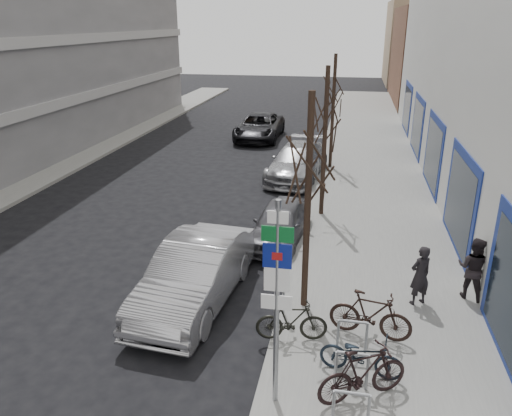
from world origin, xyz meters
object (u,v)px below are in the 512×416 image
at_px(parked_car_front, 195,274).
at_px(lane_car, 259,127).
at_px(bike_rack, 352,366).
at_px(meter_front, 284,286).
at_px(parked_car_mid, 280,223).
at_px(bike_mid_inner, 292,321).
at_px(parked_car_back, 297,162).
at_px(bike_near_right, 363,373).
at_px(meter_mid, 306,207).
at_px(bike_mid_curb, 362,352).
at_px(tree_near, 310,153).
at_px(pedestrian_far, 473,268).
at_px(highway_sign_pole, 277,294).
at_px(bike_far_inner, 370,314).
at_px(pedestrian_near, 420,275).
at_px(tree_mid, 326,107).
at_px(tree_far, 334,85).
at_px(meter_back, 318,164).

xyz_separation_m(parked_car_front, lane_car, (-1.86, 19.21, -0.07)).
xyz_separation_m(bike_rack, meter_front, (-1.65, 2.40, 0.26)).
bearing_deg(parked_car_mid, bike_rack, -64.96).
distance_m(bike_mid_inner, parked_car_back, 12.90).
distance_m(meter_front, bike_near_right, 3.24).
distance_m(meter_mid, bike_mid_curb, 7.66).
relative_size(tree_near, pedestrian_far, 3.26).
xyz_separation_m(highway_sign_pole, bike_near_right, (1.61, 0.36, -1.73)).
distance_m(meter_mid, parked_car_mid, 1.25).
distance_m(bike_far_inner, pedestrian_near, 2.10).
bearing_deg(bike_near_right, pedestrian_far, -62.82).
xyz_separation_m(highway_sign_pole, pedestrian_near, (3.03, 4.11, -1.51)).
relative_size(tree_mid, bike_mid_inner, 3.38).
relative_size(tree_near, bike_mid_curb, 3.25).
bearing_deg(parked_car_mid, tree_mid, 69.98).
relative_size(meter_front, parked_car_front, 0.25).
distance_m(highway_sign_pole, bike_mid_inner, 2.68).
relative_size(bike_rack, bike_far_inner, 1.20).
xyz_separation_m(tree_mid, meter_mid, (-0.45, -1.50, -3.19)).
height_order(tree_far, bike_mid_inner, tree_far).
relative_size(highway_sign_pole, bike_mid_curb, 2.48).
height_order(highway_sign_pole, bike_mid_curb, highway_sign_pole).
height_order(meter_back, bike_near_right, meter_back).
relative_size(bike_mid_curb, pedestrian_far, 1.00).
distance_m(meter_front, meter_back, 11.00).
bearing_deg(pedestrian_near, tree_near, -19.19).
relative_size(meter_back, bike_mid_curb, 0.75).
xyz_separation_m(lane_car, pedestrian_near, (7.49, -18.42, 0.18)).
xyz_separation_m(bike_rack, pedestrian_near, (1.63, 3.50, 0.29)).
bearing_deg(meter_back, tree_mid, -83.58).
xyz_separation_m(parked_car_back, pedestrian_far, (5.64, -10.11, 0.22)).
height_order(tree_far, meter_front, tree_far).
relative_size(bike_mid_curb, parked_car_mid, 0.44).
distance_m(tree_mid, bike_far_inner, 8.45).
height_order(parked_car_back, lane_car, parked_car_back).
xyz_separation_m(tree_near, bike_mid_curb, (1.39, -2.43, -3.44)).
bearing_deg(parked_car_front, meter_back, 82.53).
bearing_deg(bike_far_inner, pedestrian_far, -38.15).
bearing_deg(parked_car_front, lane_car, 100.46).
distance_m(bike_rack, bike_near_right, 0.33).
bearing_deg(meter_back, lane_car, 116.28).
xyz_separation_m(parked_car_back, lane_car, (-3.22, 7.74, -0.01)).
xyz_separation_m(bike_mid_curb, parked_car_back, (-2.83, 13.72, 0.11)).
bearing_deg(bike_mid_inner, parked_car_back, -3.31).
xyz_separation_m(tree_far, pedestrian_near, (2.83, -12.40, -3.16)).
relative_size(meter_mid, parked_car_back, 0.24).
bearing_deg(parked_car_back, bike_rack, -72.77).
xyz_separation_m(highway_sign_pole, tree_far, (0.20, 16.51, 1.65)).
distance_m(tree_near, meter_mid, 5.95).
relative_size(meter_front, parked_car_back, 0.24).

